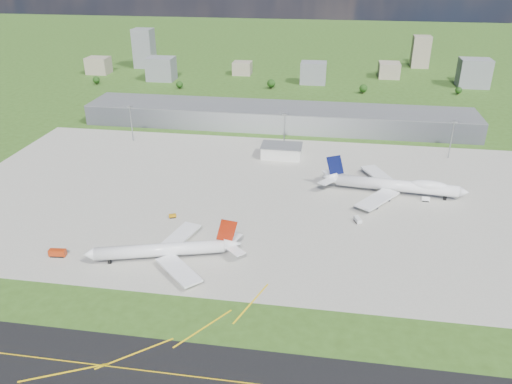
# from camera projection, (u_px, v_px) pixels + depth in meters

# --- Properties ---
(ground) EXTENTS (1400.00, 1400.00, 0.00)m
(ground) POSITION_uv_depth(u_px,v_px,m) (275.00, 132.00, 379.79)
(ground) COLOR #335219
(ground) RESTS_ON ground
(apron) EXTENTS (360.00, 190.00, 0.08)m
(apron) POSITION_uv_depth(u_px,v_px,m) (270.00, 196.00, 280.56)
(apron) COLOR gray
(apron) RESTS_ON ground
(terminal) EXTENTS (300.00, 42.00, 15.00)m
(terminal) POSITION_uv_depth(u_px,v_px,m) (278.00, 117.00, 389.87)
(terminal) COLOR gray
(terminal) RESTS_ON ground
(ops_building) EXTENTS (26.00, 16.00, 8.00)m
(ops_building) POSITION_uv_depth(u_px,v_px,m) (282.00, 151.00, 332.20)
(ops_building) COLOR silver
(ops_building) RESTS_ON ground
(mast_west) EXTENTS (3.50, 2.00, 25.90)m
(mast_west) POSITION_uv_depth(u_px,v_px,m) (131.00, 117.00, 354.77)
(mast_west) COLOR gray
(mast_west) RESTS_ON ground
(mast_center) EXTENTS (3.50, 2.00, 25.90)m
(mast_center) POSITION_uv_depth(u_px,v_px,m) (284.00, 125.00, 339.57)
(mast_center) COLOR gray
(mast_center) RESTS_ON ground
(mast_east) EXTENTS (3.50, 2.00, 25.90)m
(mast_east) POSITION_uv_depth(u_px,v_px,m) (453.00, 133.00, 324.37)
(mast_east) COLOR gray
(mast_east) RESTS_ON ground
(airliner_red_twin) EXTENTS (68.15, 52.07, 19.03)m
(airliner_red_twin) POSITION_uv_depth(u_px,v_px,m) (166.00, 250.00, 220.52)
(airliner_red_twin) COLOR white
(airliner_red_twin) RESTS_ON ground
(airliner_blue_quad) EXTENTS (80.37, 62.77, 20.98)m
(airliner_blue_quad) POSITION_uv_depth(u_px,v_px,m) (396.00, 185.00, 279.55)
(airliner_blue_quad) COLOR white
(airliner_blue_quad) RESTS_ON ground
(fire_truck) EXTENTS (7.74, 3.51, 3.36)m
(fire_truck) POSITION_uv_depth(u_px,v_px,m) (58.00, 253.00, 224.53)
(fire_truck) COLOR #A52C0B
(fire_truck) RESTS_ON ground
(tug_yellow) EXTENTS (4.25, 3.41, 1.83)m
(tug_yellow) POSITION_uv_depth(u_px,v_px,m) (173.00, 216.00, 257.42)
(tug_yellow) COLOR #B97C0A
(tug_yellow) RESTS_ON ground
(van_white_near) EXTENTS (4.12, 5.82, 2.70)m
(van_white_near) POSITION_uv_depth(u_px,v_px,m) (358.00, 220.00, 252.75)
(van_white_near) COLOR silver
(van_white_near) RESTS_ON ground
(van_white_far) EXTENTS (4.45, 2.27, 2.30)m
(van_white_far) POSITION_uv_depth(u_px,v_px,m) (426.00, 199.00, 274.20)
(van_white_far) COLOR white
(van_white_far) RESTS_ON ground
(bldg_far_w) EXTENTS (24.00, 20.00, 18.00)m
(bldg_far_w) POSITION_uv_depth(u_px,v_px,m) (98.00, 65.00, 557.46)
(bldg_far_w) COLOR gray
(bldg_far_w) RESTS_ON ground
(bldg_w) EXTENTS (28.00, 22.00, 24.00)m
(bldg_w) POSITION_uv_depth(u_px,v_px,m) (161.00, 69.00, 527.31)
(bldg_w) COLOR slate
(bldg_w) RESTS_ON ground
(bldg_cw) EXTENTS (20.00, 18.00, 14.00)m
(bldg_cw) POSITION_uv_depth(u_px,v_px,m) (242.00, 68.00, 554.01)
(bldg_cw) COLOR gray
(bldg_cw) RESTS_ON ground
(bldg_c) EXTENTS (26.00, 20.00, 22.00)m
(bldg_c) POSITION_uv_depth(u_px,v_px,m) (313.00, 73.00, 514.54)
(bldg_c) COLOR slate
(bldg_c) RESTS_ON ground
(bldg_ce) EXTENTS (22.00, 24.00, 16.00)m
(bldg_ce) POSITION_uv_depth(u_px,v_px,m) (389.00, 70.00, 540.36)
(bldg_ce) COLOR gray
(bldg_ce) RESTS_ON ground
(bldg_e) EXTENTS (30.00, 22.00, 28.00)m
(bldg_e) POSITION_uv_depth(u_px,v_px,m) (474.00, 73.00, 500.02)
(bldg_e) COLOR slate
(bldg_e) RESTS_ON ground
(bldg_tall_w) EXTENTS (22.00, 20.00, 44.00)m
(bldg_tall_w) POSITION_uv_depth(u_px,v_px,m) (144.00, 48.00, 581.85)
(bldg_tall_w) COLOR slate
(bldg_tall_w) RESTS_ON ground
(bldg_tall_e) EXTENTS (20.00, 18.00, 36.00)m
(bldg_tall_e) POSITION_uv_depth(u_px,v_px,m) (421.00, 52.00, 583.84)
(bldg_tall_e) COLOR gray
(bldg_tall_e) RESTS_ON ground
(tree_far_w) EXTENTS (7.20, 7.20, 8.80)m
(tree_far_w) POSITION_uv_depth(u_px,v_px,m) (96.00, 80.00, 511.89)
(tree_far_w) COLOR #382314
(tree_far_w) RESTS_ON ground
(tree_w) EXTENTS (6.75, 6.75, 8.25)m
(tree_w) POSITION_uv_depth(u_px,v_px,m) (179.00, 84.00, 495.15)
(tree_w) COLOR #382314
(tree_w) RESTS_ON ground
(tree_c) EXTENTS (8.10, 8.10, 9.90)m
(tree_c) POSITION_uv_depth(u_px,v_px,m) (271.00, 83.00, 495.63)
(tree_c) COLOR #382314
(tree_c) RESTS_ON ground
(tree_e) EXTENTS (7.65, 7.65, 9.35)m
(tree_e) POSITION_uv_depth(u_px,v_px,m) (363.00, 88.00, 478.89)
(tree_e) COLOR #382314
(tree_e) RESTS_ON ground
(tree_far_e) EXTENTS (6.30, 6.30, 7.70)m
(tree_far_e) POSITION_uv_depth(u_px,v_px,m) (459.00, 90.00, 475.78)
(tree_far_e) COLOR #382314
(tree_far_e) RESTS_ON ground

